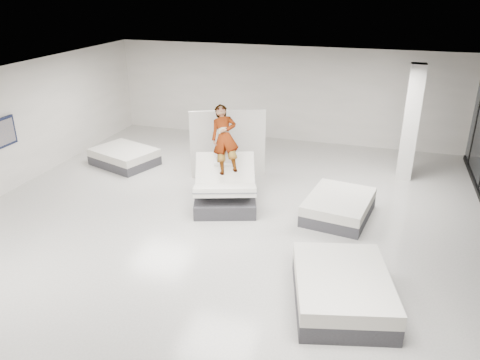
{
  "coord_description": "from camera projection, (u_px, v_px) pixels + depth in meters",
  "views": [
    {
      "loc": [
        3.19,
        -8.55,
        5.15
      ],
      "look_at": [
        0.32,
        0.75,
        1.0
      ],
      "focal_mm": 35.0,
      "sensor_mm": 36.0,
      "label": 1
    }
  ],
  "objects": [
    {
      "name": "flat_bed_left_far",
      "position": [
        124.0,
        157.0,
        14.15
      ],
      "size": [
        2.14,
        1.87,
        0.49
      ],
      "color": "#3D3D42",
      "rests_on": "floor"
    },
    {
      "name": "remote",
      "position": [
        234.0,
        165.0,
        11.32
      ],
      "size": [
        0.09,
        0.15,
        0.08
      ],
      "primitive_type": "cube",
      "rotation": [
        0.35,
        0.0,
        0.32
      ],
      "color": "black",
      "rests_on": "person"
    },
    {
      "name": "wall_poster",
      "position": [
        1.0,
        133.0,
        11.82
      ],
      "size": [
        0.06,
        0.95,
        0.75
      ],
      "color": "black",
      "rests_on": "wall_left"
    },
    {
      "name": "room",
      "position": [
        215.0,
        165.0,
        9.77
      ],
      "size": [
        14.0,
        14.04,
        3.2
      ],
      "color": "beige",
      "rests_on": "ground"
    },
    {
      "name": "person",
      "position": [
        225.0,
        151.0,
        11.54
      ],
      "size": [
        1.16,
        1.82,
        1.42
      ],
      "primitive_type": "imported",
      "rotation": [
        0.93,
        0.0,
        0.32
      ],
      "color": "slate",
      "rests_on": "hero_bed"
    },
    {
      "name": "flat_bed_right_far",
      "position": [
        339.0,
        207.0,
        11.01
      ],
      "size": [
        1.64,
        2.02,
        0.5
      ],
      "color": "#3D3D42",
      "rests_on": "floor"
    },
    {
      "name": "column",
      "position": [
        411.0,
        123.0,
        12.64
      ],
      "size": [
        0.4,
        0.4,
        3.2
      ],
      "primitive_type": "cube",
      "color": "silver",
      "rests_on": "floor"
    },
    {
      "name": "divider_panel",
      "position": [
        228.0,
        144.0,
        13.06
      ],
      "size": [
        1.95,
        0.98,
        1.92
      ],
      "primitive_type": "cube",
      "rotation": [
        0.0,
        0.0,
        0.44
      ],
      "color": "silver",
      "rests_on": "floor"
    },
    {
      "name": "hero_bed",
      "position": [
        225.0,
        189.0,
        11.59
      ],
      "size": [
        2.0,
        2.31,
        1.27
      ],
      "color": "#3D3D42",
      "rests_on": "floor"
    },
    {
      "name": "flat_bed_right_near",
      "position": [
        342.0,
        289.0,
        8.0
      ],
      "size": [
        2.03,
        2.41,
        0.58
      ],
      "color": "#3D3D42",
      "rests_on": "floor"
    }
  ]
}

